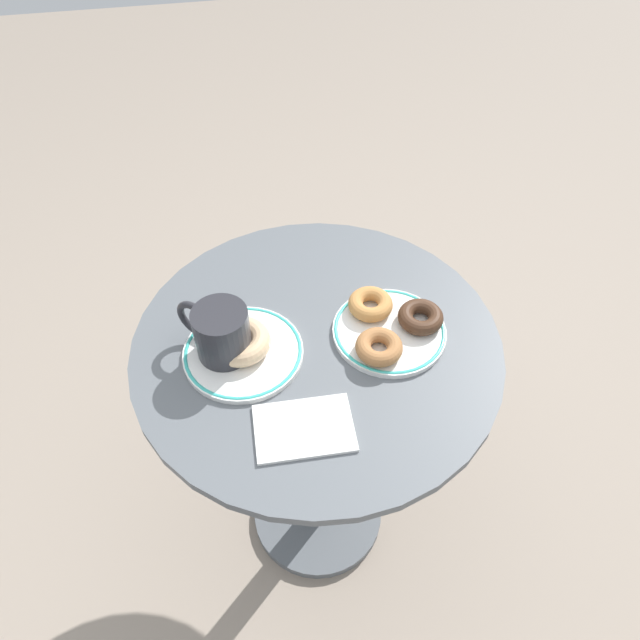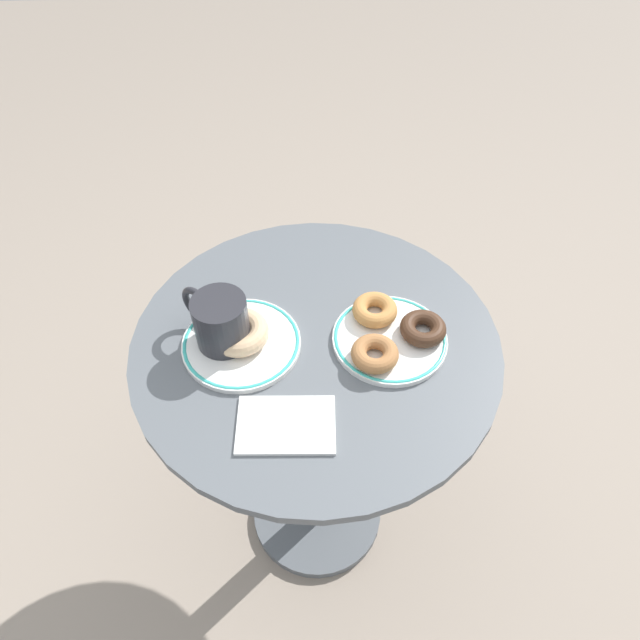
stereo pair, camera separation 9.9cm
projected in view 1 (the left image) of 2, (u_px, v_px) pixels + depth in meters
The scene contains 10 objects.
ground_plane at pixel (318, 516), 1.55m from camera, with size 7.00×7.00×0.02m, color gray.
cafe_table at pixel (317, 411), 1.18m from camera, with size 0.63×0.63×0.70m.
plate_left at pixel (243, 352), 0.99m from camera, with size 0.20×0.20×0.01m.
plate_right at pixel (389, 331), 1.02m from camera, with size 0.20×0.20×0.01m.
donut_glazed at pixel (240, 340), 0.98m from camera, with size 0.10×0.10×0.03m, color #E0B789.
donut_chocolate at pixel (421, 318), 1.02m from camera, with size 0.08×0.08×0.03m, color #422819.
donut_old_fashioned at pixel (370, 304), 1.04m from camera, with size 0.08×0.08×0.03m, color #BC7F42.
donut_cinnamon at pixel (379, 347), 0.97m from camera, with size 0.08×0.08×0.03m, color #A36B3D.
paper_napkin at pixel (304, 428), 0.90m from camera, with size 0.15×0.10×0.01m, color white.
coffee_mug at pixel (220, 333), 0.96m from camera, with size 0.12×0.11×0.10m.
Camera 1 is at (-0.11, -0.64, 1.48)m, focal length 33.37 mm.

